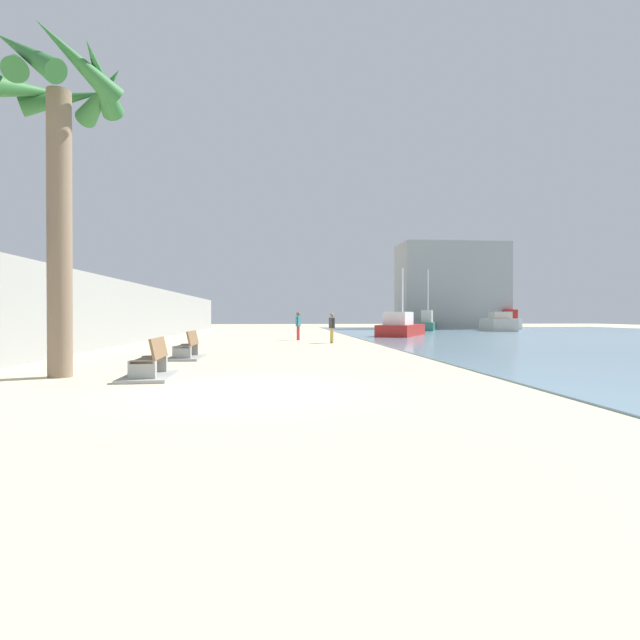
# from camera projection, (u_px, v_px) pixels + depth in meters

# --- Properties ---
(ground_plane) EXTENTS (120.00, 120.00, 0.00)m
(ground_plane) POSITION_uv_depth(u_px,v_px,m) (264.00, 342.00, 27.88)
(ground_plane) COLOR #C6B793
(seawall) EXTENTS (0.80, 64.00, 3.31)m
(seawall) POSITION_uv_depth(u_px,v_px,m) (127.00, 313.00, 27.21)
(seawall) COLOR gray
(seawall) RESTS_ON ground
(palm_tree) EXTENTS (3.40, 3.31, 8.29)m
(palm_tree) POSITION_uv_depth(u_px,v_px,m) (60.00, 128.00, 12.12)
(palm_tree) COLOR #7A6651
(palm_tree) RESTS_ON ground
(bench_near) EXTENTS (1.19, 2.14, 0.98)m
(bench_near) POSITION_uv_depth(u_px,v_px,m) (150.00, 369.00, 11.91)
(bench_near) COLOR gray
(bench_near) RESTS_ON ground
(bench_far) EXTENTS (1.13, 2.11, 0.98)m
(bench_far) POSITION_uv_depth(u_px,v_px,m) (187.00, 352.00, 17.24)
(bench_far) COLOR gray
(bench_far) RESTS_ON ground
(person_walking) EXTENTS (0.32, 0.46, 1.72)m
(person_walking) POSITION_uv_depth(u_px,v_px,m) (298.00, 324.00, 30.22)
(person_walking) COLOR #B22D33
(person_walking) RESTS_ON ground
(person_standing) EXTENTS (0.31, 0.48, 1.64)m
(person_standing) POSITION_uv_depth(u_px,v_px,m) (332.00, 326.00, 27.01)
(person_standing) COLOR gold
(person_standing) RESTS_ON ground
(boat_nearest) EXTENTS (5.03, 7.00, 5.00)m
(boat_nearest) POSITION_uv_depth(u_px,v_px,m) (401.00, 327.00, 36.09)
(boat_nearest) COLOR red
(boat_nearest) RESTS_ON water_bay
(boat_far_right) EXTENTS (3.26, 6.20, 1.83)m
(boat_far_right) POSITION_uv_depth(u_px,v_px,m) (498.00, 323.00, 47.96)
(boat_far_right) COLOR beige
(boat_far_right) RESTS_ON water_bay
(boat_mid_bay) EXTENTS (2.93, 4.83, 7.14)m
(boat_mid_bay) POSITION_uv_depth(u_px,v_px,m) (508.00, 321.00, 55.80)
(boat_mid_bay) COLOR white
(boat_mid_bay) RESTS_ON water_bay
(boat_distant) EXTENTS (3.89, 7.41, 6.19)m
(boat_distant) POSITION_uv_depth(u_px,v_px,m) (428.00, 323.00, 50.19)
(boat_distant) COLOR #337060
(boat_distant) RESTS_ON water_bay
(harbor_building) EXTENTS (12.00, 6.00, 9.80)m
(harbor_building) POSITION_uv_depth(u_px,v_px,m) (451.00, 286.00, 57.54)
(harbor_building) COLOR #9E9E99
(harbor_building) RESTS_ON ground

